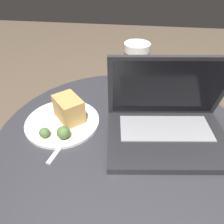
# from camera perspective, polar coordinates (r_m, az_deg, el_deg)

# --- Properties ---
(table) EXTENTS (0.70, 0.70, 0.54)m
(table) POSITION_cam_1_polar(r_m,az_deg,el_deg) (0.71, 2.76, -14.20)
(table) COLOR #515156
(table) RESTS_ON ground_plane
(laptop) EXTENTS (0.34, 0.26, 0.22)m
(laptop) POSITION_cam_1_polar(r_m,az_deg,el_deg) (0.60, 14.21, -2.50)
(laptop) COLOR #232326
(laptop) RESTS_ON table
(beer_glass) EXTENTS (0.08, 0.08, 0.20)m
(beer_glass) POSITION_cam_1_polar(r_m,az_deg,el_deg) (0.70, 6.09, 9.83)
(beer_glass) COLOR #C6701E
(beer_glass) RESTS_ON table
(snack_plate) EXTENTS (0.22, 0.22, 0.08)m
(snack_plate) POSITION_cam_1_polar(r_m,az_deg,el_deg) (0.65, -12.20, -1.25)
(snack_plate) COLOR silver
(snack_plate) RESTS_ON table
(fork) EXTENTS (0.06, 0.19, 0.00)m
(fork) POSITION_cam_1_polar(r_m,az_deg,el_deg) (0.62, -10.79, -5.54)
(fork) COLOR silver
(fork) RESTS_ON table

